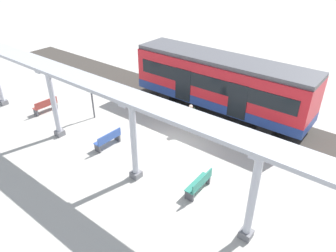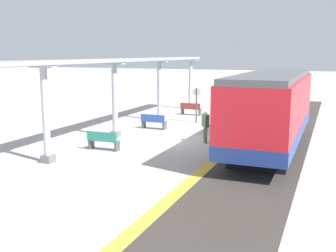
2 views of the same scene
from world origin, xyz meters
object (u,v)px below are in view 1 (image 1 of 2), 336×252
object	(u,v)px
train_near_carriage	(220,84)
bench_far_end	(108,139)
bench_near_end	(200,184)
canopy_pillar_second	(54,103)
bench_mid_platform	(46,106)
passenger_waiting_near_edge	(191,115)
canopy_pillar_fourth	(253,196)
platform_info_sign	(92,98)
canopy_pillar_third	(134,140)

from	to	relation	value
train_near_carriage	bench_far_end	bearing A→B (deg)	-18.85
bench_near_end	canopy_pillar_second	bearing A→B (deg)	-83.59
bench_mid_platform	bench_far_end	bearing A→B (deg)	87.87
canopy_pillar_second	passenger_waiting_near_edge	size ratio (longest dim) A/B	2.36
canopy_pillar_fourth	bench_far_end	world-z (taller)	canopy_pillar_fourth
train_near_carriage	bench_near_end	bearing A→B (deg)	24.55
bench_mid_platform	passenger_waiting_near_edge	size ratio (longest dim) A/B	0.92
canopy_pillar_second	platform_info_sign	bearing A→B (deg)	-178.05
bench_mid_platform	bench_far_end	size ratio (longest dim) A/B	1.00
canopy_pillar_second	bench_far_end	bearing A→B (deg)	107.28
canopy_pillar_second	canopy_pillar_third	distance (m)	5.75
passenger_waiting_near_edge	canopy_pillar_second	bearing A→B (deg)	-48.19
canopy_pillar_third	passenger_waiting_near_edge	xyz separation A→B (m)	(-4.80, -0.38, -0.94)
bench_far_end	train_near_carriage	bearing A→B (deg)	161.15
canopy_pillar_second	canopy_pillar_fourth	world-z (taller)	same
bench_mid_platform	canopy_pillar_second	bearing A→B (deg)	69.15
canopy_pillar_second	canopy_pillar_third	world-z (taller)	same
canopy_pillar_fourth	bench_near_end	bearing A→B (deg)	-109.95
platform_info_sign	canopy_pillar_third	bearing A→B (deg)	66.64
bench_near_end	bench_mid_platform	bearing A→B (deg)	-90.88
canopy_pillar_third	platform_info_sign	size ratio (longest dim) A/B	1.77
canopy_pillar_third	passenger_waiting_near_edge	bearing A→B (deg)	-175.53
canopy_pillar_second	bench_near_end	distance (m)	8.72
bench_near_end	passenger_waiting_near_edge	bearing A→B (deg)	-140.58
train_near_carriage	bench_mid_platform	world-z (taller)	train_near_carriage
train_near_carriage	canopy_pillar_second	size ratio (longest dim) A/B	2.83
canopy_pillar_fourth	canopy_pillar_second	bearing A→B (deg)	-90.00
canopy_pillar_third	platform_info_sign	bearing A→B (deg)	-113.36
canopy_pillar_fourth	platform_info_sign	size ratio (longest dim) A/B	1.77
train_near_carriage	canopy_pillar_fourth	distance (m)	9.85
passenger_waiting_near_edge	platform_info_sign	bearing A→B (deg)	-67.28
bench_mid_platform	passenger_waiting_near_edge	bearing A→B (deg)	113.70
bench_mid_platform	platform_info_sign	xyz separation A→B (m)	(-1.38, 2.90, 0.89)
bench_near_end	platform_info_sign	distance (m)	8.80
platform_info_sign	canopy_pillar_second	bearing A→B (deg)	1.95
canopy_pillar_third	bench_mid_platform	size ratio (longest dim) A/B	2.57
platform_info_sign	bench_mid_platform	bearing A→B (deg)	-64.49
canopy_pillar_third	bench_near_end	size ratio (longest dim) A/B	2.58
canopy_pillar_second	canopy_pillar_fourth	size ratio (longest dim) A/B	1.00
bench_near_end	passenger_waiting_near_edge	world-z (taller)	passenger_waiting_near_edge
canopy_pillar_third	bench_near_end	distance (m)	3.32
train_near_carriage	platform_info_sign	bearing A→B (deg)	-45.05
passenger_waiting_near_edge	bench_near_end	bearing A→B (deg)	39.42
canopy_pillar_fourth	bench_far_end	xyz separation A→B (m)	(-0.92, -8.23, -1.53)
canopy_pillar_second	bench_far_end	world-z (taller)	canopy_pillar_second
canopy_pillar_fourth	canopy_pillar_third	bearing A→B (deg)	-90.00
canopy_pillar_third	bench_far_end	distance (m)	3.32
train_near_carriage	passenger_waiting_near_edge	xyz separation A→B (m)	(3.13, 0.03, -0.79)
canopy_pillar_fourth	bench_far_end	size ratio (longest dim) A/B	2.58
canopy_pillar_third	bench_mid_platform	distance (m)	8.94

